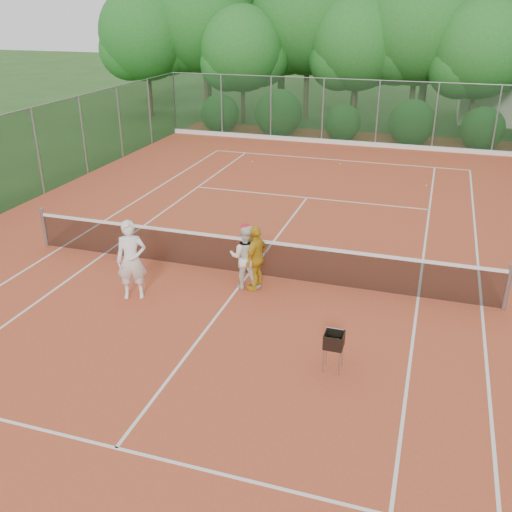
{
  "coord_description": "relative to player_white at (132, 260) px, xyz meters",
  "views": [
    {
      "loc": [
        4.09,
        -12.16,
        6.23
      ],
      "look_at": [
        0.57,
        -1.2,
        1.1
      ],
      "focal_mm": 40.0,
      "sensor_mm": 36.0,
      "label": 1
    }
  ],
  "objects": [
    {
      "name": "ground",
      "position": [
        2.12,
        1.94,
        -0.94
      ],
      "size": [
        120.0,
        120.0,
        0.0
      ],
      "primitive_type": "plane",
      "color": "#274E1B",
      "rests_on": "ground"
    },
    {
      "name": "clay_court",
      "position": [
        2.12,
        1.94,
        -0.93
      ],
      "size": [
        18.0,
        36.0,
        0.02
      ],
      "primitive_type": "cube",
      "color": "#BB4D2B",
      "rests_on": "ground"
    },
    {
      "name": "tennis_net",
      "position": [
        2.12,
        1.94,
        -0.41
      ],
      "size": [
        11.97,
        0.1,
        1.1
      ],
      "color": "gray",
      "rests_on": "clay_court"
    },
    {
      "name": "player_white",
      "position": [
        0.0,
        0.0,
        0.0
      ],
      "size": [
        0.8,
        0.69,
        1.85
      ],
      "primitive_type": "imported",
      "rotation": [
        0.0,
        0.0,
        0.44
      ],
      "color": "white",
      "rests_on": "clay_court"
    },
    {
      "name": "player_center_grp",
      "position": [
        2.27,
        1.26,
        -0.13
      ],
      "size": [
        0.84,
        0.69,
        1.6
      ],
      "color": "white",
      "rests_on": "clay_court"
    },
    {
      "name": "player_yellow",
      "position": [
        2.53,
        1.26,
        -0.14
      ],
      "size": [
        0.51,
        0.97,
        1.58
      ],
      "primitive_type": "imported",
      "rotation": [
        0.0,
        0.0,
        -1.71
      ],
      "color": "gold",
      "rests_on": "clay_court"
    },
    {
      "name": "ball_hopper",
      "position": [
        4.87,
        -1.43,
        -0.32
      ],
      "size": [
        0.34,
        0.34,
        0.77
      ],
      "rotation": [
        0.0,
        0.0,
        -0.38
      ],
      "color": "gray",
      "rests_on": "clay_court"
    },
    {
      "name": "stray_ball_a",
      "position": [
        -1.16,
        12.29,
        -0.89
      ],
      "size": [
        0.07,
        0.07,
        0.07
      ],
      "primitive_type": "sphere",
      "color": "#CFEC37",
      "rests_on": "clay_court"
    },
    {
      "name": "stray_ball_b",
      "position": [
        2.45,
        13.05,
        -0.89
      ],
      "size": [
        0.07,
        0.07,
        0.07
      ],
      "primitive_type": "sphere",
      "color": "#BFD331",
      "rests_on": "clay_court"
    },
    {
      "name": "stray_ball_c",
      "position": [
        6.02,
        10.97,
        -0.89
      ],
      "size": [
        0.07,
        0.07,
        0.07
      ],
      "primitive_type": "sphere",
      "color": "#B6CB2F",
      "rests_on": "clay_court"
    },
    {
      "name": "court_markings",
      "position": [
        2.12,
        1.94,
        -0.92
      ],
      "size": [
        11.03,
        23.83,
        0.01
      ],
      "color": "white",
      "rests_on": "clay_court"
    },
    {
      "name": "fence_back",
      "position": [
        2.12,
        16.94,
        0.58
      ],
      "size": [
        18.07,
        0.07,
        3.0
      ],
      "color": "#19381E",
      "rests_on": "clay_court"
    },
    {
      "name": "tropical_treeline",
      "position": [
        3.56,
        22.16,
        4.17
      ],
      "size": [
        32.1,
        8.49,
        15.03
      ],
      "color": "brown",
      "rests_on": "ground"
    }
  ]
}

